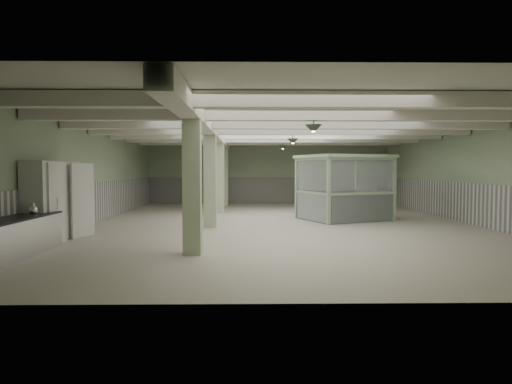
{
  "coord_description": "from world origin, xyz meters",
  "views": [
    {
      "loc": [
        -1.17,
        -16.76,
        2.04
      ],
      "look_at": [
        -0.94,
        -2.57,
        1.3
      ],
      "focal_mm": 32.0,
      "sensor_mm": 36.0,
      "label": 1
    }
  ],
  "objects": [
    {
      "name": "wall_front",
      "position": [
        0.0,
        -10.0,
        1.8
      ],
      "size": [
        14.0,
        0.02,
        3.6
      ],
      "primitive_type": "cube",
      "color": "#9EB490",
      "rests_on": "floor"
    },
    {
      "name": "guard_booth",
      "position": [
        2.61,
        1.22,
        1.73
      ],
      "size": [
        3.95,
        3.68,
        2.56
      ],
      "rotation": [
        0.0,
        0.0,
        0.38
      ],
      "color": "#9BB692",
      "rests_on": "floor"
    },
    {
      "name": "walkin_cooler",
      "position": [
        -6.62,
        -4.0,
        1.14
      ],
      "size": [
        0.96,
        2.48,
        2.27
      ],
      "color": "silver",
      "rests_on": "floor"
    },
    {
      "name": "beam_f",
      "position": [
        0.0,
        5.0,
        3.42
      ],
      "size": [
        13.9,
        0.35,
        0.32
      ],
      "primitive_type": "cube",
      "color": "silver",
      "rests_on": "ceiling"
    },
    {
      "name": "beam_e",
      "position": [
        0.0,
        2.5,
        3.42
      ],
      "size": [
        13.9,
        0.35,
        0.32
      ],
      "primitive_type": "cube",
      "color": "silver",
      "rests_on": "ceiling"
    },
    {
      "name": "filing_cabinet",
      "position": [
        4.33,
        1.66,
        0.66
      ],
      "size": [
        0.62,
        0.72,
        1.32
      ],
      "primitive_type": "cube",
      "rotation": [
        0.0,
        0.0,
        -0.36
      ],
      "color": "#515345",
      "rests_on": "floor"
    },
    {
      "name": "beam_c",
      "position": [
        0.0,
        -2.5,
        3.42
      ],
      "size": [
        13.9,
        0.35,
        0.32
      ],
      "primitive_type": "cube",
      "color": "silver",
      "rests_on": "ceiling"
    },
    {
      "name": "pendant_back",
      "position": [
        0.5,
        5.5,
        3.05
      ],
      "size": [
        0.44,
        0.44,
        0.22
      ],
      "primitive_type": "cone",
      "rotation": [
        3.14,
        0.0,
        0.0
      ],
      "color": "#2E3C2D",
      "rests_on": "ceiling"
    },
    {
      "name": "beam_b",
      "position": [
        0.0,
        -5.0,
        3.42
      ],
      "size": [
        13.9,
        0.35,
        0.32
      ],
      "primitive_type": "cube",
      "color": "silver",
      "rests_on": "ceiling"
    },
    {
      "name": "wall_back",
      "position": [
        0.0,
        10.0,
        1.8
      ],
      "size": [
        14.0,
        0.02,
        3.6
      ],
      "primitive_type": "cube",
      "color": "#9EB490",
      "rests_on": "floor"
    },
    {
      "name": "beam_g",
      "position": [
        0.0,
        7.5,
        3.42
      ],
      "size": [
        13.9,
        0.35,
        0.32
      ],
      "primitive_type": "cube",
      "color": "silver",
      "rests_on": "ceiling"
    },
    {
      "name": "ceiling",
      "position": [
        0.0,
        0.0,
        3.6
      ],
      "size": [
        14.0,
        20.0,
        0.02
      ],
      "primitive_type": "cube",
      "color": "beige",
      "rests_on": "wall_back"
    },
    {
      "name": "wall_left",
      "position": [
        -7.0,
        0.0,
        1.8
      ],
      "size": [
        0.02,
        20.0,
        3.6
      ],
      "primitive_type": "cube",
      "color": "#9EB490",
      "rests_on": "floor"
    },
    {
      "name": "column_d",
      "position": [
        -2.5,
        8.0,
        1.8
      ],
      "size": [
        0.42,
        0.42,
        3.6
      ],
      "primitive_type": "cube",
      "color": "#B5C69F",
      "rests_on": "floor"
    },
    {
      "name": "beam_a",
      "position": [
        0.0,
        -7.5,
        3.42
      ],
      "size": [
        13.9,
        0.35,
        0.32
      ],
      "primitive_type": "cube",
      "color": "silver",
      "rests_on": "ceiling"
    },
    {
      "name": "column_b",
      "position": [
        -2.5,
        -1.0,
        1.8
      ],
      "size": [
        0.42,
        0.42,
        3.6
      ],
      "primitive_type": "cube",
      "color": "#B5C69F",
      "rests_on": "floor"
    },
    {
      "name": "wainscot_right",
      "position": [
        6.97,
        0.0,
        0.75
      ],
      "size": [
        0.05,
        19.9,
        1.5
      ],
      "primitive_type": "cube",
      "color": "white",
      "rests_on": "floor"
    },
    {
      "name": "wainscot_back",
      "position": [
        0.0,
        9.97,
        0.75
      ],
      "size": [
        13.9,
        0.05,
        1.5
      ],
      "primitive_type": "cube",
      "color": "white",
      "rests_on": "floor"
    },
    {
      "name": "column_c",
      "position": [
        -2.5,
        4.0,
        1.8
      ],
      "size": [
        0.42,
        0.42,
        3.6
      ],
      "primitive_type": "cube",
      "color": "#B5C69F",
      "rests_on": "floor"
    },
    {
      "name": "beam_d",
      "position": [
        0.0,
        0.0,
        3.42
      ],
      "size": [
        13.9,
        0.35,
        0.32
      ],
      "primitive_type": "cube",
      "color": "silver",
      "rests_on": "ceiling"
    },
    {
      "name": "pendant_front",
      "position": [
        0.5,
        -5.0,
        3.05
      ],
      "size": [
        0.44,
        0.44,
        0.22
      ],
      "primitive_type": "cone",
      "rotation": [
        3.14,
        0.0,
        0.0
      ],
      "color": "#2E3C2D",
      "rests_on": "ceiling"
    },
    {
      "name": "wall_right",
      "position": [
        7.0,
        0.0,
        1.8
      ],
      "size": [
        0.02,
        20.0,
        3.6
      ],
      "primitive_type": "cube",
      "color": "#9EB490",
      "rests_on": "floor"
    },
    {
      "name": "floor",
      "position": [
        0.0,
        0.0,
        0.0
      ],
      "size": [
        20.0,
        20.0,
        0.0
      ],
      "primitive_type": "plane",
      "color": "beige",
      "rests_on": "ground"
    },
    {
      "name": "column_a",
      "position": [
        -2.5,
        -6.0,
        1.8
      ],
      "size": [
        0.42,
        0.42,
        3.6
      ],
      "primitive_type": "cube",
      "color": "#B5C69F",
      "rests_on": "floor"
    },
    {
      "name": "orange_bowl",
      "position": [
        -6.61,
        -4.95,
        0.95
      ],
      "size": [
        0.33,
        0.33,
        0.1
      ],
      "primitive_type": "cylinder",
      "rotation": [
        0.0,
        0.0,
        0.26
      ],
      "color": "#B2B2B7",
      "rests_on": "prep_counter"
    },
    {
      "name": "girder",
      "position": [
        -2.5,
        0.0,
        3.38
      ],
      "size": [
        0.45,
        19.9,
        0.4
      ],
      "primitive_type": "cube",
      "color": "silver",
      "rests_on": "ceiling"
    },
    {
      "name": "wainscot_left",
      "position": [
        -6.97,
        0.0,
        0.75
      ],
      "size": [
        0.05,
        19.9,
        1.5
      ],
      "primitive_type": "cube",
      "color": "white",
      "rests_on": "floor"
    },
    {
      "name": "pendant_mid",
      "position": [
        0.5,
        0.5,
        3.05
      ],
      "size": [
        0.44,
        0.44,
        0.22
      ],
      "primitive_type": "cone",
      "rotation": [
        3.14,
        0.0,
        0.0
      ],
      "color": "#2E3C2D",
      "rests_on": "ceiling"
    },
    {
      "name": "pitcher_far",
      "position": [
        -6.37,
        -5.73,
        1.06
      ],
      "size": [
        0.28,
        0.3,
        0.31
      ],
      "primitive_type": null,
      "rotation": [
        0.0,
        0.0,
        -0.37
      ],
      "color": "silver",
      "rests_on": "prep_counter"
    }
  ]
}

